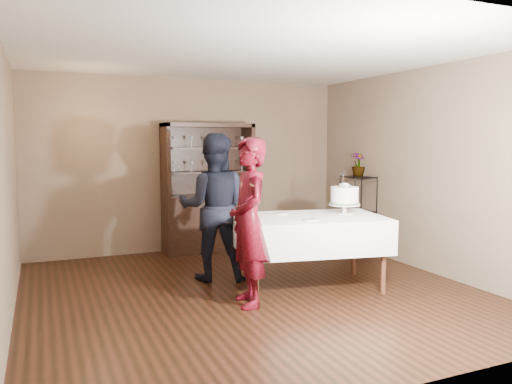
% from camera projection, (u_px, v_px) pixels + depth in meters
% --- Properties ---
extents(floor, '(5.00, 5.00, 0.00)m').
position_uv_depth(floor, '(252.00, 292.00, 5.76)').
color(floor, black).
rests_on(floor, ground).
extents(ceiling, '(5.00, 5.00, 0.00)m').
position_uv_depth(ceiling, '(252.00, 53.00, 5.48)').
color(ceiling, silver).
rests_on(ceiling, back_wall).
extents(back_wall, '(5.00, 0.02, 2.70)m').
position_uv_depth(back_wall, '(191.00, 165.00, 7.90)').
color(back_wall, brown).
rests_on(back_wall, floor).
extents(wall_left, '(0.02, 5.00, 2.70)m').
position_uv_depth(wall_left, '(5.00, 183.00, 4.64)').
color(wall_left, brown).
rests_on(wall_left, floor).
extents(wall_right, '(0.02, 5.00, 2.70)m').
position_uv_depth(wall_right, '(426.00, 170.00, 6.61)').
color(wall_right, brown).
rests_on(wall_right, floor).
extents(china_hutch, '(1.40, 0.48, 2.00)m').
position_uv_depth(china_hutch, '(208.00, 209.00, 7.83)').
color(china_hutch, black).
rests_on(china_hutch, floor).
extents(plant_etagere, '(0.42, 0.42, 1.20)m').
position_uv_depth(plant_etagere, '(358.00, 211.00, 7.69)').
color(plant_etagere, black).
rests_on(plant_etagere, floor).
extents(cake_table, '(1.87, 1.35, 0.85)m').
position_uv_depth(cake_table, '(310.00, 233.00, 5.86)').
color(cake_table, white).
rests_on(cake_table, floor).
extents(woman, '(0.51, 0.70, 1.78)m').
position_uv_depth(woman, '(249.00, 222.00, 5.23)').
color(woman, '#34040B').
rests_on(woman, floor).
extents(man, '(1.08, 0.97, 1.83)m').
position_uv_depth(man, '(214.00, 207.00, 6.21)').
color(man, black).
rests_on(man, floor).
extents(cake, '(0.43, 0.43, 0.52)m').
position_uv_depth(cake, '(345.00, 197.00, 6.04)').
color(cake, silver).
rests_on(cake, cake_table).
extents(plate_near, '(0.21, 0.21, 0.01)m').
position_uv_depth(plate_near, '(311.00, 220.00, 5.56)').
color(plate_near, silver).
rests_on(plate_near, cake_table).
extents(plate_far, '(0.22, 0.22, 0.01)m').
position_uv_depth(plate_far, '(280.00, 213.00, 6.02)').
color(plate_far, silver).
rests_on(plate_far, cake_table).
extents(potted_plant, '(0.22, 0.22, 0.36)m').
position_uv_depth(potted_plant, '(358.00, 165.00, 7.65)').
color(potted_plant, '#43632F').
rests_on(potted_plant, plant_etagere).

